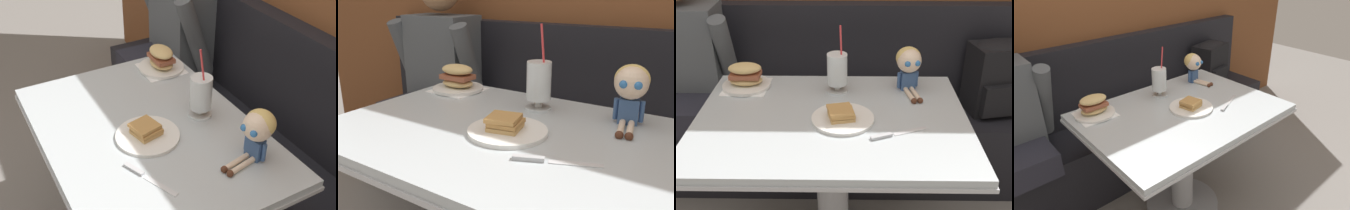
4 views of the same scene
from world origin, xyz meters
TOP-DOWN VIEW (x-y plane):
  - wood_panel_wall at (0.00, 1.05)m, footprint 4.40×0.08m
  - booth_bench at (0.00, 0.81)m, footprint 2.60×0.48m
  - diner_table at (0.00, 0.18)m, footprint 1.11×0.81m
  - toast_plate at (0.04, 0.15)m, footprint 0.25×0.25m
  - milkshake_glass at (0.02, 0.41)m, footprint 0.10×0.10m
  - sandwich_plate at (-0.40, 0.45)m, footprint 0.22×0.22m
  - butter_knife at (0.22, 0.04)m, footprint 0.22×0.11m
  - seated_doll at (0.34, 0.45)m, footprint 0.13×0.23m
  - backpack at (0.87, 0.78)m, footprint 0.33×0.29m

SIDE VIEW (x-z plane):
  - booth_bench at x=0.00m, z-range -0.17..0.83m
  - diner_table at x=0.00m, z-range 0.17..0.91m
  - backpack at x=0.87m, z-range 0.46..0.86m
  - butter_knife at x=0.22m, z-range 0.74..0.75m
  - toast_plate at x=0.04m, z-range 0.73..0.78m
  - sandwich_plate at x=-0.40m, z-range 0.73..0.84m
  - milkshake_glass at x=0.02m, z-range 0.68..1.00m
  - seated_doll at x=0.34m, z-range 0.77..0.97m
  - wood_panel_wall at x=0.00m, z-range 0.00..2.40m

